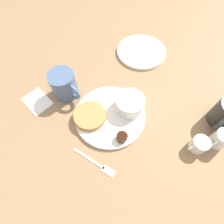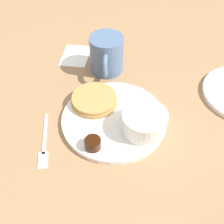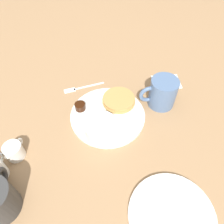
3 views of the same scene
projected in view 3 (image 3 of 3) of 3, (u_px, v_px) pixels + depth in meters
ground_plane at (108, 117)px, 0.72m from camera, size 4.00×4.00×0.00m
plate at (108, 116)px, 0.71m from camera, size 0.24×0.24×0.01m
pancake_stack at (119, 100)px, 0.74m from camera, size 0.11×0.11×0.02m
bowl at (101, 128)px, 0.64m from camera, size 0.10×0.10×0.05m
syrup_cup at (80, 106)px, 0.72m from camera, size 0.04×0.04×0.02m
butter_ramekin at (95, 133)px, 0.65m from camera, size 0.04×0.04×0.04m
coffee_mug at (162, 93)px, 0.72m from camera, size 0.13×0.09×0.10m
creamer_pitcher_near at (14, 151)px, 0.61m from camera, size 0.05×0.07×0.05m
fork at (79, 88)px, 0.80m from camera, size 0.15×0.06×0.00m
napkin at (166, 82)px, 0.82m from camera, size 0.11×0.09×0.00m
far_plate at (172, 216)px, 0.52m from camera, size 0.21×0.21×0.01m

